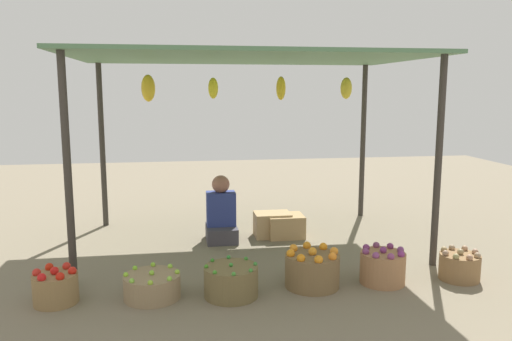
% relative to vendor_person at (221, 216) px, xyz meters
% --- Properties ---
extents(ground_plane, '(14.00, 14.00, 0.00)m').
position_rel_vendor_person_xyz_m(ground_plane, '(0.31, -0.15, -0.30)').
color(ground_plane, '#7B705A').
extents(market_stall_structure, '(3.83, 2.38, 2.15)m').
position_rel_vendor_person_xyz_m(market_stall_structure, '(0.30, -0.14, 1.71)').
color(market_stall_structure, '#38332D').
rests_on(market_stall_structure, ground).
extents(vendor_person, '(0.36, 0.44, 0.78)m').
position_rel_vendor_person_xyz_m(vendor_person, '(0.00, 0.00, 0.00)').
color(vendor_person, '#44404A').
rests_on(vendor_person, ground).
extents(basket_red_tomatoes, '(0.37, 0.37, 0.32)m').
position_rel_vendor_person_xyz_m(basket_red_tomatoes, '(-1.53, -1.58, -0.16)').
color(basket_red_tomatoes, olive).
rests_on(basket_red_tomatoes, ground).
extents(basket_limes, '(0.49, 0.49, 0.25)m').
position_rel_vendor_person_xyz_m(basket_limes, '(-0.73, -1.60, -0.19)').
color(basket_limes, '#957C5A').
rests_on(basket_limes, ground).
extents(basket_green_chilies, '(0.47, 0.47, 0.30)m').
position_rel_vendor_person_xyz_m(basket_green_chilies, '(-0.06, -1.66, -0.16)').
color(basket_green_chilies, brown).
rests_on(basket_green_chilies, ground).
extents(basket_oranges, '(0.50, 0.50, 0.37)m').
position_rel_vendor_person_xyz_m(basket_oranges, '(0.70, -1.55, -0.14)').
color(basket_oranges, brown).
rests_on(basket_oranges, ground).
extents(basket_purple_onions, '(0.41, 0.41, 0.35)m').
position_rel_vendor_person_xyz_m(basket_purple_onions, '(1.36, -1.57, -0.15)').
color(basket_purple_onions, '#A5754E').
rests_on(basket_purple_onions, ground).
extents(basket_potatoes, '(0.37, 0.37, 0.30)m').
position_rel_vendor_person_xyz_m(basket_potatoes, '(2.12, -1.60, -0.17)').
color(basket_potatoes, olive).
rests_on(basket_potatoes, ground).
extents(wooden_crate_near_vendor, '(0.43, 0.32, 0.30)m').
position_rel_vendor_person_xyz_m(wooden_crate_near_vendor, '(0.63, 0.06, -0.15)').
color(wooden_crate_near_vendor, tan).
rests_on(wooden_crate_near_vendor, ground).
extents(wooden_crate_stacked_rear, '(0.43, 0.36, 0.27)m').
position_rel_vendor_person_xyz_m(wooden_crate_stacked_rear, '(0.78, 0.02, -0.16)').
color(wooden_crate_stacked_rear, tan).
rests_on(wooden_crate_stacked_rear, ground).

